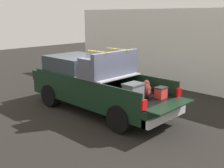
% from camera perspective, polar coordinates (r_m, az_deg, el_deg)
% --- Properties ---
extents(ground_plane, '(40.00, 40.00, 0.00)m').
position_cam_1_polar(ground_plane, '(10.04, -2.49, -5.53)').
color(ground_plane, black).
extents(pickup_truck, '(6.05, 2.06, 2.23)m').
position_cam_1_polar(pickup_truck, '(10.01, -3.98, 0.19)').
color(pickup_truck, black).
rests_on(pickup_truck, ground_plane).
extents(building_facade, '(11.92, 0.36, 3.63)m').
position_cam_1_polar(building_facade, '(13.51, 12.02, 7.16)').
color(building_facade, white).
rests_on(building_facade, ground_plane).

